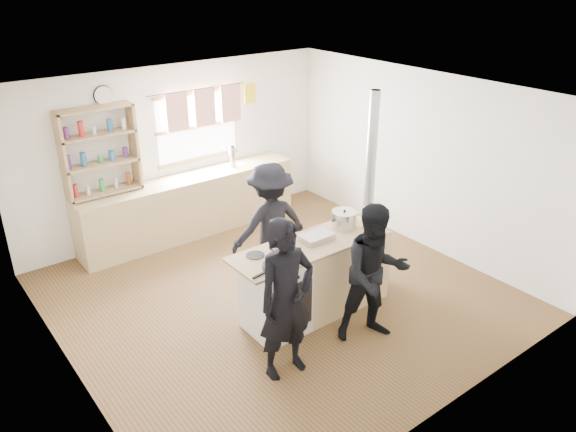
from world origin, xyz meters
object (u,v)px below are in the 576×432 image
object	(u,v)px
stockpot_counter	(344,219)
person_near_right	(375,274)
skillet_greens	(277,266)
person_far	(270,224)
cooking_island	(317,277)
roast_tray	(317,237)
stockpot_stove	(282,242)
bread_board	(375,223)
person_near_left	(286,300)
thermos	(232,157)
flue_heater	(366,238)

from	to	relation	value
stockpot_counter	person_near_right	xyz separation A→B (m)	(-0.31, -0.83, -0.24)
skillet_greens	person_far	xyz separation A→B (m)	(0.73, 1.13, -0.16)
skillet_greens	cooking_island	bearing A→B (deg)	16.53
roast_tray	stockpot_counter	bearing A→B (deg)	7.69
stockpot_stove	bread_board	world-z (taller)	stockpot_stove
person_far	skillet_greens	bearing A→B (deg)	63.20
cooking_island	person_near_right	distance (m)	0.83
skillet_greens	stockpot_counter	world-z (taller)	stockpot_counter
skillet_greens	bread_board	xyz separation A→B (m)	(1.51, 0.10, 0.02)
person_near_left	person_far	xyz separation A→B (m)	(0.92, 1.54, -0.04)
cooking_island	roast_tray	world-z (taller)	roast_tray
thermos	skillet_greens	size ratio (longest dim) A/B	0.97
person_near_left	person_near_right	distance (m)	1.10
roast_tray	person_far	size ratio (longest dim) A/B	0.23
bread_board	person_far	distance (m)	1.31
person_near_left	stockpot_counter	bearing A→B (deg)	30.00
thermos	flue_heater	distance (m)	2.71
roast_tray	person_near_right	size ratio (longest dim) A/B	0.24
skillet_greens	stockpot_counter	distance (m)	1.26
roast_tray	person_near_right	distance (m)	0.81
person_near_right	person_far	bearing A→B (deg)	118.99
roast_tray	flue_heater	size ratio (longest dim) A/B	0.15
roast_tray	person_near_right	xyz separation A→B (m)	(0.17, -0.77, -0.18)
roast_tray	flue_heater	world-z (taller)	flue_heater
bread_board	stockpot_stove	bearing A→B (deg)	169.56
bread_board	person_near_right	distance (m)	0.89
skillet_greens	flue_heater	size ratio (longest dim) A/B	0.13
skillet_greens	person_far	world-z (taller)	person_far
skillet_greens	stockpot_stove	world-z (taller)	stockpot_stove
thermos	flue_heater	size ratio (longest dim) A/B	0.13
cooking_island	stockpot_counter	bearing A→B (deg)	10.54
thermos	cooking_island	distance (m)	2.90
stockpot_counter	person_near_right	world-z (taller)	person_near_right
skillet_greens	stockpot_stove	bearing A→B (deg)	45.71
skillet_greens	person_near_left	distance (m)	0.47
stockpot_stove	person_near_right	xyz separation A→B (m)	(0.59, -0.84, -0.23)
stockpot_stove	person_near_right	bearing A→B (deg)	-54.87
cooking_island	person_far	size ratio (longest dim) A/B	1.24
thermos	stockpot_counter	xyz separation A→B (m)	(-0.14, -2.68, -0.03)
thermos	person_near_right	size ratio (longest dim) A/B	0.21
roast_tray	stockpot_counter	distance (m)	0.49
person_far	thermos	bearing A→B (deg)	-102.70
roast_tray	stockpot_stove	distance (m)	0.44
person_near_left	skillet_greens	bearing A→B (deg)	67.99
stockpot_stove	flue_heater	distance (m)	1.36
cooking_island	flue_heater	xyz separation A→B (m)	(0.89, 0.11, 0.19)
stockpot_stove	person_near_left	size ratio (longest dim) A/B	0.14
cooking_island	person_far	bearing A→B (deg)	89.88
roast_tray	stockpot_stove	xyz separation A→B (m)	(-0.43, 0.08, 0.05)
stockpot_stove	person_near_left	bearing A→B (deg)	-124.54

